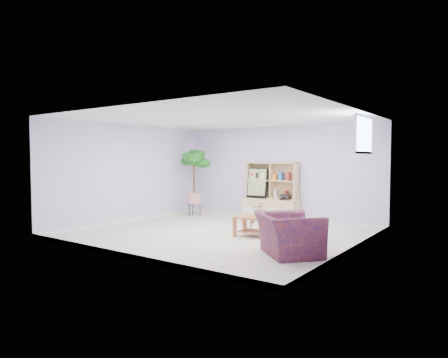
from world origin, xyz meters
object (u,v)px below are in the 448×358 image
Objects in this scene: storage_unit at (270,192)px; armchair at (289,232)px; coffee_table at (260,227)px; floor_tree at (194,183)px.

armchair is (2.01, -3.02, -0.35)m from storage_unit.
floor_tree is (-2.97, 1.49, 0.71)m from coffee_table.
armchair is at bearing -48.65° from coffee_table.
storage_unit reaches higher than armchair.
coffee_table is 3.40m from floor_tree.
armchair is at bearing -31.47° from floor_tree.
coffee_table is at bearing -66.34° from storage_unit.
storage_unit is 1.42× the size of armchair.
storage_unit reaches higher than coffee_table.
armchair is at bearing -56.38° from storage_unit.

